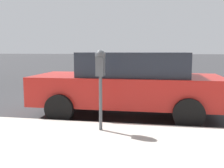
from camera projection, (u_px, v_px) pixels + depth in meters
ground_plane at (127, 106)px, 7.50m from camera, size 220.00×220.00×0.00m
parking_meter at (100, 69)px, 4.70m from camera, size 0.21×0.19×1.47m
car_red at (128, 83)px, 6.30m from camera, size 2.00×4.43×1.54m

